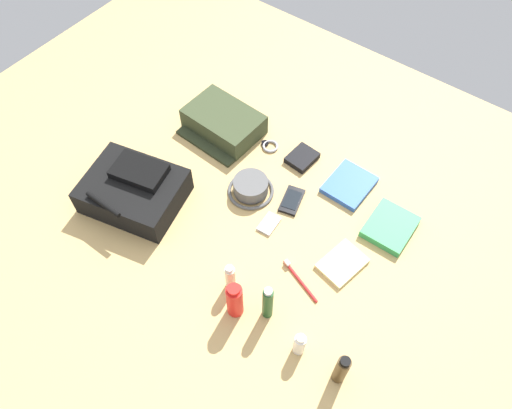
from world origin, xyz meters
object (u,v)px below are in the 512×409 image
cell_phone (292,200)px  notepad (342,263)px  bucket_hat (251,187)px  media_player (269,224)px  paperback_novel (390,227)px  wallet (302,158)px  cologne_bottle (341,370)px  lotion_bottle (230,277)px  travel_guidebook (349,185)px  sunscreen_spray (235,300)px  toiletry_pouch (223,122)px  toothbrush (298,278)px  shampoo_bottle (268,303)px  toothpaste_tube (300,344)px  backpack (134,190)px  wristwatch (270,146)px

cell_phone → notepad: size_ratio=0.86×
bucket_hat → media_player: (-0.14, 0.07, -0.02)m
paperback_novel → wallet: paperback_novel is taller
cologne_bottle → lotion_bottle: 0.43m
lotion_bottle → paperback_novel: 0.58m
lotion_bottle → travel_guidebook: lotion_bottle is taller
notepad → sunscreen_spray: bearing=72.3°
toiletry_pouch → lotion_bottle: bearing=131.0°
media_player → toothbrush: (-0.20, 0.11, 0.00)m
cologne_bottle → wallet: bearing=-48.8°
toothbrush → sunscreen_spray: bearing=64.6°
wallet → shampoo_bottle: bearing=118.4°
toothpaste_tube → toothbrush: size_ratio=0.63×
notepad → lotion_bottle: bearing=59.5°
backpack → sunscreen_spray: 0.55m
toothpaste_tube → media_player: size_ratio=1.20×
lotion_bottle → sunscreen_spray: bearing=137.7°
toothpaste_tube → travel_guidebook: (0.19, -0.61, -0.04)m
toothpaste_tube → travel_guidebook: bearing=-72.7°
cell_phone → notepad: notepad is taller
bucket_hat → wristwatch: 0.23m
sunscreen_spray → travel_guidebook: size_ratio=0.90×
toothpaste_tube → shampoo_bottle: shampoo_bottle is taller
lotion_bottle → backpack: bearing=-7.3°
shampoo_bottle → travel_guidebook: shampoo_bottle is taller
sunscreen_spray → notepad: (-0.18, -0.33, -0.07)m
toiletry_pouch → travel_guidebook: (-0.54, -0.06, -0.03)m
cologne_bottle → notepad: bearing=-60.7°
lotion_bottle → toothbrush: 0.22m
shampoo_bottle → toothbrush: size_ratio=1.02×
lotion_bottle → toiletry_pouch: bearing=-49.0°
cologne_bottle → lotion_bottle: size_ratio=1.25×
travel_guidebook → wallet: bearing=-0.4°
travel_guidebook → media_player: travel_guidebook is taller
backpack → toothpaste_tube: size_ratio=3.61×
cologne_bottle → cell_phone: bearing=-43.2°
toiletry_pouch → wristwatch: toiletry_pouch is taller
cell_phone → toothbrush: toothbrush is taller
sunscreen_spray → paperback_novel: 0.60m
toothpaste_tube → media_player: toothpaste_tube is taller
shampoo_bottle → toiletry_pouch: bearing=-41.2°
toiletry_pouch → wallet: bearing=-170.1°
toiletry_pouch → travel_guidebook: 0.55m
cologne_bottle → sunscreen_spray: (0.36, 0.02, 0.00)m
lotion_bottle → wristwatch: bearing=-65.9°
cologne_bottle → cell_phone: cologne_bottle is taller
toiletry_pouch → sunscreen_spray: size_ratio=1.86×
cologne_bottle → toothbrush: cologne_bottle is taller
wallet → backpack: bearing=58.1°
notepad → shampoo_bottle: bearing=82.0°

